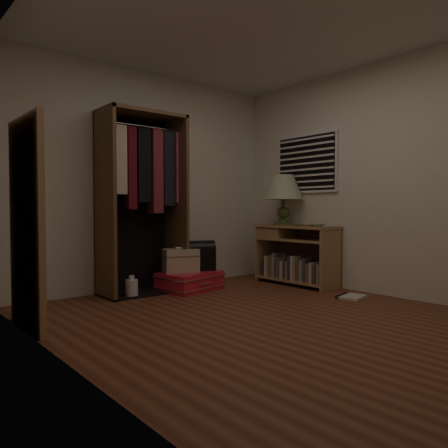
{
  "coord_description": "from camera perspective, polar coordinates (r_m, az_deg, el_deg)",
  "views": [
    {
      "loc": [
        -2.71,
        -2.67,
        0.96
      ],
      "look_at": [
        0.3,
        0.95,
        0.8
      ],
      "focal_mm": 35.0,
      "sensor_mm": 36.0,
      "label": 1
    }
  ],
  "objects": [
    {
      "name": "brass_tray",
      "position": [
        5.52,
        10.6,
        -0.17
      ],
      "size": [
        0.36,
        0.36,
        0.02
      ],
      "rotation": [
        0.0,
        0.0,
        0.27
      ],
      "color": "olive",
      "rests_on": "console_bookshelf"
    },
    {
      "name": "ceramic_bowl",
      "position": [
        5.33,
        12.23,
        -0.15
      ],
      "size": [
        0.19,
        0.19,
        0.04
      ],
      "primitive_type": "imported",
      "rotation": [
        0.0,
        0.0,
        0.38
      ],
      "color": "#9DBC9D",
      "rests_on": "console_bookshelf"
    },
    {
      "name": "floor_book",
      "position": [
        4.99,
        16.13,
        -9.08
      ],
      "size": [
        0.36,
        0.31,
        0.03
      ],
      "rotation": [
        0.0,
        0.0,
        0.22
      ],
      "color": "beige",
      "rests_on": "ground"
    },
    {
      "name": "ground",
      "position": [
        3.93,
        5.62,
        -12.23
      ],
      "size": [
        4.0,
        4.0,
        0.0
      ],
      "primitive_type": "plane",
      "color": "#5F2E1B",
      "rests_on": "ground"
    },
    {
      "name": "train_case",
      "position": [
        5.19,
        -5.68,
        -4.73
      ],
      "size": [
        0.47,
        0.4,
        0.29
      ],
      "rotation": [
        0.0,
        0.0,
        -0.34
      ],
      "color": "tan",
      "rests_on": "pink_suitcase"
    },
    {
      "name": "table_lamp",
      "position": [
        5.78,
        7.73,
        4.63
      ],
      "size": [
        0.62,
        0.62,
        0.66
      ],
      "rotation": [
        0.0,
        0.0,
        0.21
      ],
      "color": "#3E4F26",
      "rests_on": "console_bookshelf"
    },
    {
      "name": "floor_mirror",
      "position": [
        3.81,
        -24.38,
        0.1
      ],
      "size": [
        0.06,
        0.8,
        1.7
      ],
      "color": "#9F744D",
      "rests_on": "ground"
    },
    {
      "name": "console_bookshelf",
      "position": [
        5.67,
        9.08,
        -3.82
      ],
      "size": [
        0.42,
        1.12,
        0.75
      ],
      "color": "#A1784D",
      "rests_on": "ground"
    },
    {
      "name": "open_wardrobe",
      "position": [
        5.11,
        -10.35,
        4.8
      ],
      "size": [
        1.03,
        0.5,
        2.05
      ],
      "color": "brown",
      "rests_on": "ground"
    },
    {
      "name": "white_jug",
      "position": [
        4.9,
        -11.98,
        -8.18
      ],
      "size": [
        0.17,
        0.17,
        0.24
      ],
      "rotation": [
        0.0,
        0.0,
        -0.33
      ],
      "color": "white",
      "rests_on": "ground"
    },
    {
      "name": "black_bag",
      "position": [
        5.31,
        -3.1,
        -4.06
      ],
      "size": [
        0.39,
        0.33,
        0.36
      ],
      "rotation": [
        0.0,
        0.0,
        -0.39
      ],
      "color": "black",
      "rests_on": "pink_suitcase"
    },
    {
      "name": "room_walls",
      "position": [
        3.93,
        6.02,
        9.83
      ],
      "size": [
        3.52,
        4.02,
        2.6
      ],
      "color": "silver",
      "rests_on": "ground"
    },
    {
      "name": "pink_suitcase",
      "position": [
        5.23,
        -4.49,
        -7.43
      ],
      "size": [
        0.8,
        0.65,
        0.22
      ],
      "rotation": [
        0.0,
        0.0,
        0.2
      ],
      "color": "red",
      "rests_on": "ground"
    }
  ]
}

